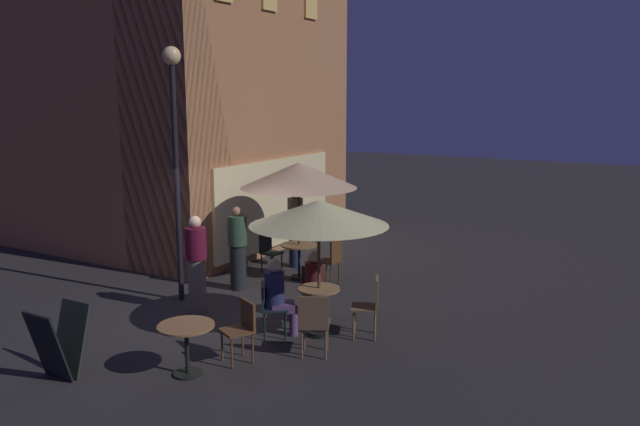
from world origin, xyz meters
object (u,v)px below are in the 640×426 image
street_lamp_near_corner (174,128)px  cafe_chair_5 (268,248)px  cafe_table_0 (319,302)px  patron_seated_0 (314,282)px  cafe_table_1 (299,253)px  cafe_chair_1 (313,288)px  patron_seated_1 (278,293)px  patron_standing_2 (295,228)px  patio_umbrella_0 (319,213)px  cafe_chair_6 (242,325)px  menu_sandwich_board (59,342)px  patron_standing_4 (238,248)px  patio_umbrella_1 (299,175)px  cafe_chair_3 (314,320)px  cafe_chair_0 (371,301)px  cafe_chair_4 (332,258)px  cafe_table_2 (186,337)px  cafe_chair_2 (269,304)px  patron_standing_3 (197,264)px

street_lamp_near_corner → cafe_chair_5: 3.62m
cafe_table_0 → patron_seated_0: patron_seated_0 is taller
street_lamp_near_corner → cafe_table_1: bearing=-26.7°
cafe_chair_1 → patron_seated_1: patron_seated_1 is taller
patron_standing_2 → patio_umbrella_0: bearing=50.5°
cafe_chair_6 → menu_sandwich_board: bearing=-20.1°
patron_standing_4 → patron_seated_1: bearing=112.0°
patio_umbrella_1 → cafe_chair_3: patio_umbrella_1 is taller
patio_umbrella_0 → cafe_chair_6: (-1.44, 0.44, -1.45)m
patron_standing_2 → patron_seated_0: bearing=50.6°
cafe_chair_0 → cafe_chair_4: bearing=-72.4°
patron_standing_4 → cafe_table_2: bearing=88.1°
cafe_chair_2 → cafe_chair_3: size_ratio=0.91×
street_lamp_near_corner → cafe_table_0: 4.13m
cafe_chair_4 → cafe_chair_5: cafe_chair_4 is taller
cafe_chair_3 → cafe_chair_6: bearing=101.5°
cafe_chair_0 → cafe_chair_1: cafe_chair_0 is taller
menu_sandwich_board → patron_standing_3: size_ratio=0.57×
cafe_table_1 → cafe_chair_3: bearing=-144.5°
cafe_chair_3 → patron_seated_0: 1.57m
patron_seated_0 → patron_standing_2: 3.49m
street_lamp_near_corner → patron_standing_2: size_ratio=2.64×
patio_umbrella_1 → patron_seated_1: size_ratio=1.93×
cafe_table_0 → cafe_table_2: (-2.19, 0.82, -0.01)m
cafe_table_0 → menu_sandwich_board: bearing=144.4°
cafe_table_0 → cafe_chair_3: (-0.80, -0.39, 0.03)m
cafe_table_1 → cafe_chair_0: bearing=-128.6°
cafe_table_2 → cafe_chair_1: 2.87m
cafe_chair_3 → cafe_chair_5: size_ratio=1.06×
menu_sandwich_board → cafe_table_0: bearing=-36.1°
street_lamp_near_corner → patio_umbrella_1: 2.79m
cafe_chair_0 → cafe_chair_1: (0.32, 1.26, -0.06)m
cafe_chair_0 → cafe_chair_3: 1.19m
patio_umbrella_1 → menu_sandwich_board: bearing=177.2°
cafe_chair_1 → cafe_chair_6: 2.10m
patio_umbrella_0 → patron_seated_0: bearing=37.3°
patio_umbrella_0 → patron_standing_3: bearing=93.0°
cafe_chair_1 → patron_standing_2: (2.63, 2.05, 0.35)m
patron_seated_1 → patron_standing_2: bearing=83.4°
cafe_table_1 → cafe_chair_6: cafe_chair_6 is taller
street_lamp_near_corner → cafe_chair_1: size_ratio=5.17×
patron_standing_4 → cafe_table_0: bearing=124.4°
menu_sandwich_board → cafe_chair_3: size_ratio=1.03×
street_lamp_near_corner → patron_standing_3: 2.48m
cafe_chair_0 → patron_seated_1: size_ratio=0.77×
patio_umbrella_1 → cafe_chair_2: patio_umbrella_1 is taller
cafe_chair_0 → cafe_chair_6: size_ratio=1.10×
street_lamp_near_corner → cafe_chair_3: (-0.99, -3.52, -2.65)m
cafe_chair_0 → cafe_chair_2: cafe_chair_0 is taller
cafe_chair_4 → patron_seated_1: (-2.85, -0.61, 0.15)m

